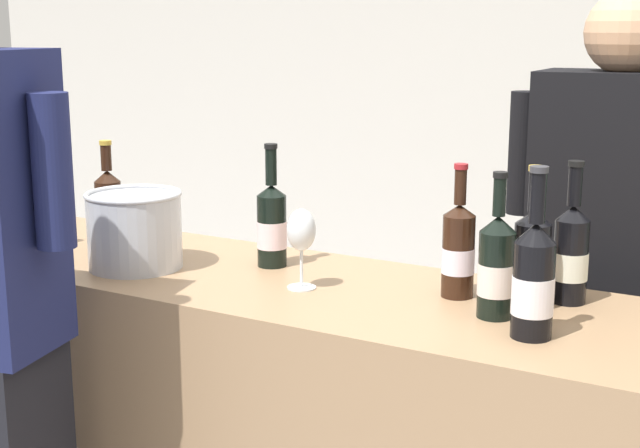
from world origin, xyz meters
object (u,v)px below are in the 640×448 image
at_px(wine_bottle_0, 571,253).
at_px(wine_bottle_5, 533,280).
at_px(wine_bottle_7, 532,259).
at_px(ice_bucket, 135,229).
at_px(wine_glass, 301,233).
at_px(person_server, 607,319).
at_px(wine_bottle_6, 458,250).
at_px(wine_bottle_2, 272,224).
at_px(wine_bottle_3, 16,211).
at_px(wine_bottle_4, 109,209).
at_px(wine_bottle_1, 496,267).

relative_size(wine_bottle_0, wine_bottle_5, 0.93).
distance_m(wine_bottle_7, ice_bucket, 0.99).
distance_m(wine_glass, person_server, 0.89).
height_order(wine_bottle_6, person_server, person_server).
distance_m(wine_bottle_0, wine_bottle_7, 0.11).
height_order(wine_bottle_2, wine_bottle_7, same).
distance_m(wine_bottle_0, wine_bottle_2, 0.75).
xyz_separation_m(wine_bottle_6, person_server, (0.24, 0.50, -0.27)).
relative_size(wine_bottle_3, wine_bottle_6, 1.02).
bearing_deg(wine_bottle_7, wine_bottle_2, 178.60).
distance_m(wine_bottle_4, wine_glass, 0.66).
xyz_separation_m(wine_bottle_2, wine_bottle_4, (-0.49, -0.07, 0.00)).
relative_size(wine_bottle_2, wine_bottle_5, 0.92).
relative_size(wine_bottle_2, wine_bottle_7, 1.00).
xyz_separation_m(wine_glass, person_server, (0.58, 0.62, -0.29)).
relative_size(wine_bottle_5, person_server, 0.20).
bearing_deg(wine_bottle_4, wine_bottle_3, -145.33).
bearing_deg(wine_bottle_2, person_server, 32.84).
relative_size(wine_bottle_0, wine_bottle_3, 1.02).
distance_m(wine_bottle_2, person_server, 0.93).
distance_m(wine_bottle_0, person_server, 0.50).
xyz_separation_m(wine_bottle_5, ice_bucket, (-1.03, 0.01, -0.02)).
height_order(wine_bottle_1, wine_bottle_4, wine_bottle_1).
bearing_deg(wine_bottle_2, ice_bucket, -147.62).
bearing_deg(person_server, wine_bottle_5, -90.54).
xyz_separation_m(wine_glass, ice_bucket, (-0.46, -0.05, -0.03)).
bearing_deg(wine_bottle_0, person_server, 89.56).
xyz_separation_m(wine_bottle_1, wine_bottle_6, (-0.12, 0.10, -0.00)).
height_order(wine_bottle_4, wine_bottle_7, wine_bottle_7).
height_order(wine_glass, person_server, person_server).
relative_size(wine_bottle_2, wine_bottle_3, 1.01).
relative_size(wine_bottle_4, wine_bottle_6, 0.98).
distance_m(wine_bottle_4, person_server, 1.38).
distance_m(wine_bottle_1, wine_bottle_5, 0.14).
xyz_separation_m(wine_bottle_0, wine_bottle_2, (-0.74, -0.07, -0.00)).
xyz_separation_m(wine_bottle_1, person_server, (0.11, 0.60, -0.27)).
bearing_deg(wine_bottle_7, wine_bottle_4, -177.49).
xyz_separation_m(wine_bottle_1, wine_bottle_3, (-1.33, -0.09, 0.00)).
bearing_deg(wine_bottle_5, wine_glass, 173.68).
bearing_deg(person_server, wine_glass, -132.91).
bearing_deg(wine_bottle_6, wine_bottle_5, -39.07).
height_order(wine_bottle_7, wine_glass, wine_bottle_7).
xyz_separation_m(wine_bottle_0, wine_bottle_3, (-1.44, -0.28, -0.00)).
bearing_deg(wine_bottle_6, wine_bottle_4, -176.94).
relative_size(wine_bottle_0, person_server, 0.19).
xyz_separation_m(wine_bottle_6, wine_bottle_7, (0.17, -0.00, 0.00)).
bearing_deg(wine_bottle_0, wine_bottle_6, -160.48).
bearing_deg(wine_bottle_1, wine_bottle_6, 141.03).
xyz_separation_m(wine_bottle_2, person_server, (0.75, 0.48, -0.27)).
height_order(wine_glass, ice_bucket, ice_bucket).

